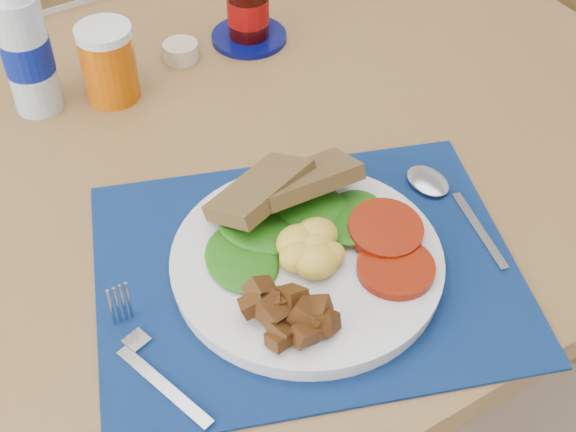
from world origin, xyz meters
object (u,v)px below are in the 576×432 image
at_px(chair_far, 74,22).
at_px(jam_on_saucer, 248,13).
at_px(breakfast_plate, 304,261).
at_px(water_bottle, 24,45).
at_px(juice_glass, 109,65).

xyz_separation_m(chair_far, jam_on_saucer, (0.13, -0.50, 0.23)).
relative_size(breakfast_plate, jam_on_saucer, 2.57).
bearing_deg(water_bottle, jam_on_saucer, -0.91).
bearing_deg(juice_glass, jam_on_saucer, 6.54).
bearing_deg(breakfast_plate, chair_far, 75.78).
xyz_separation_m(chair_far, breakfast_plate, (-0.06, -0.96, 0.21)).
bearing_deg(water_bottle, breakfast_plate, -72.42).
xyz_separation_m(water_bottle, juice_glass, (0.10, -0.03, -0.05)).
distance_m(chair_far, juice_glass, 0.59).
distance_m(water_bottle, jam_on_saucer, 0.34).
bearing_deg(jam_on_saucer, juice_glass, -173.46).
xyz_separation_m(chair_far, water_bottle, (-0.20, -0.50, 0.28)).
xyz_separation_m(chair_far, juice_glass, (-0.10, -0.53, 0.24)).
relative_size(water_bottle, juice_glass, 2.18).
distance_m(chair_far, breakfast_plate, 0.98).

